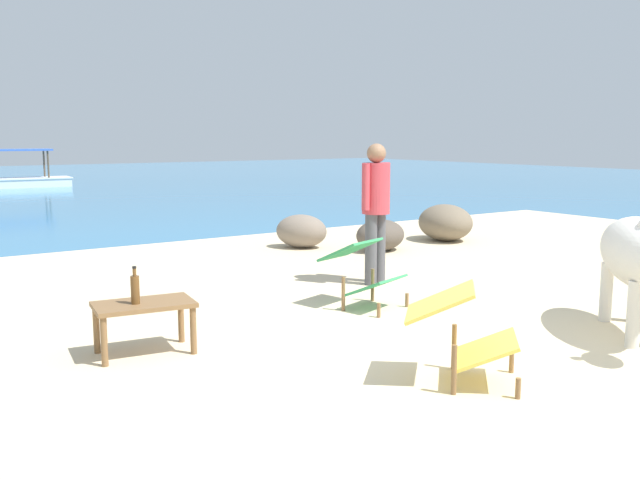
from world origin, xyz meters
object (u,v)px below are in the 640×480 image
low_bench_table (144,311)px  deck_chair_near (462,328)px  boat_white (13,179)px  bottle (135,289)px  deck_chair_far (363,269)px  person_standing (376,203)px

low_bench_table → deck_chair_near: size_ratio=0.89×
boat_white → low_bench_table: bearing=85.2°
bottle → deck_chair_near: size_ratio=0.32×
deck_chair_far → boat_white: (0.48, 19.83, -0.13)m
person_standing → boat_white: (-0.32, 19.03, -0.70)m
deck_chair_near → person_standing: size_ratio=0.57×
boat_white → person_standing: bearing=94.2°
bottle → deck_chair_far: 2.44m
bottle → deck_chair_near: bearing=-48.0°
deck_chair_near → person_standing: bearing=106.7°
deck_chair_near → deck_chair_far: same height
person_standing → boat_white: bearing=-17.0°
low_bench_table → boat_white: 20.27m
person_standing → low_bench_table: bearing=90.2°
bottle → boat_white: bearing=81.8°
deck_chair_near → low_bench_table: bearing=175.7°
deck_chair_near → person_standing: 3.35m
person_standing → deck_chair_far: bearing=116.9°
low_bench_table → deck_chair_far: 2.37m
bottle → deck_chair_far: (2.43, 0.25, -0.15)m
deck_chair_near → bottle: bearing=177.1°
bottle → deck_chair_near: bottle is taller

